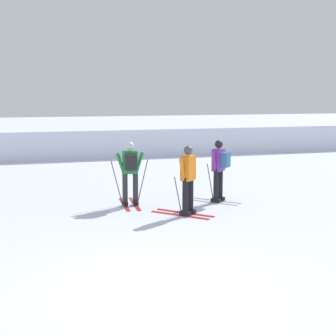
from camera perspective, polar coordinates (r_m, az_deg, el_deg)
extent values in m
plane|color=silver|center=(7.44, -0.92, -14.58)|extent=(120.00, 120.00, 0.00)
cube|color=silver|center=(26.05, -12.59, 3.37)|extent=(80.00, 7.74, 1.31)
cube|color=red|center=(13.15, -5.11, -4.26)|extent=(0.20, 1.60, 0.02)
cube|color=red|center=(13.19, -3.91, -4.21)|extent=(0.20, 1.60, 0.02)
cube|color=black|center=(13.00, -5.03, -4.14)|extent=(0.14, 0.27, 0.10)
cube|color=black|center=(13.03, -3.81, -4.09)|extent=(0.14, 0.27, 0.10)
cylinder|color=#2D2D33|center=(12.90, -5.06, -2.09)|extent=(0.14, 0.14, 0.85)
cylinder|color=#2D2D33|center=(12.94, -3.83, -2.04)|extent=(0.14, 0.14, 0.85)
cube|color=#23843D|center=(12.82, -4.47, 0.68)|extent=(0.40, 0.27, 0.60)
cylinder|color=#23843D|center=(12.81, -5.59, 0.61)|extent=(0.26, 0.11, 0.55)
cylinder|color=#23843D|center=(12.88, -3.38, 0.68)|extent=(0.26, 0.11, 0.55)
sphere|color=silver|center=(12.77, -4.50, 2.60)|extent=(0.22, 0.22, 0.22)
cylinder|color=#38383D|center=(12.96, -6.02, -1.78)|extent=(0.32, 0.05, 1.22)
cylinder|color=#38383D|center=(13.06, -3.01, -1.67)|extent=(0.32, 0.05, 1.22)
cube|color=#232328|center=(12.61, -4.34, 0.65)|extent=(0.29, 0.20, 0.40)
cube|color=red|center=(11.95, 1.38, -5.54)|extent=(1.16, 1.23, 0.02)
cube|color=red|center=(12.19, 2.02, -5.27)|extent=(1.16, 1.23, 0.02)
cube|color=black|center=(11.86, 2.02, -5.35)|extent=(0.26, 0.27, 0.10)
cube|color=black|center=(12.10, 2.65, -5.07)|extent=(0.26, 0.27, 0.10)
cylinder|color=black|center=(11.76, 2.03, -3.10)|extent=(0.14, 0.14, 0.85)
cylinder|color=black|center=(12.00, 2.67, -2.87)|extent=(0.14, 0.14, 0.85)
cube|color=orange|center=(11.77, 2.37, 0.00)|extent=(0.44, 0.43, 0.60)
cylinder|color=orange|center=(11.56, 1.70, -0.22)|extent=(0.25, 0.24, 0.55)
cylinder|color=orange|center=(12.00, 2.85, 0.10)|extent=(0.25, 0.24, 0.55)
sphere|color=#4C4C56|center=(11.71, 2.38, 2.08)|extent=(0.22, 0.22, 0.22)
cylinder|color=#38383D|center=(11.67, 1.21, -3.39)|extent=(0.30, 0.28, 1.02)
cylinder|color=#38383D|center=(12.20, 2.61, -2.88)|extent=(0.30, 0.28, 1.02)
cube|color=silver|center=(13.44, 5.03, -3.98)|extent=(1.16, 1.23, 0.02)
cube|color=silver|center=(13.68, 5.53, -3.76)|extent=(1.16, 1.23, 0.02)
cube|color=black|center=(13.36, 5.62, -3.80)|extent=(0.27, 0.27, 0.10)
cube|color=black|center=(13.61, 6.11, -3.58)|extent=(0.27, 0.27, 0.10)
cylinder|color=black|center=(13.27, 5.65, -1.80)|extent=(0.14, 0.14, 0.85)
cylinder|color=black|center=(13.52, 6.14, -1.61)|extent=(0.14, 0.14, 0.85)
cube|color=purple|center=(13.30, 5.94, 0.95)|extent=(0.44, 0.43, 0.60)
cylinder|color=purple|center=(13.08, 5.40, 0.78)|extent=(0.25, 0.24, 0.55)
cylinder|color=purple|center=(13.53, 6.30, 1.02)|extent=(0.25, 0.24, 0.55)
sphere|color=black|center=(13.25, 5.97, 2.79)|extent=(0.22, 0.22, 0.22)
cylinder|color=#38383D|center=(13.18, 5.00, -1.82)|extent=(0.34, 0.32, 1.11)
cylinder|color=#38383D|center=(13.68, 6.00, -1.45)|extent=(0.34, 0.32, 1.11)
cube|color=teal|center=(13.21, 6.77, 0.97)|extent=(0.33, 0.32, 0.40)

